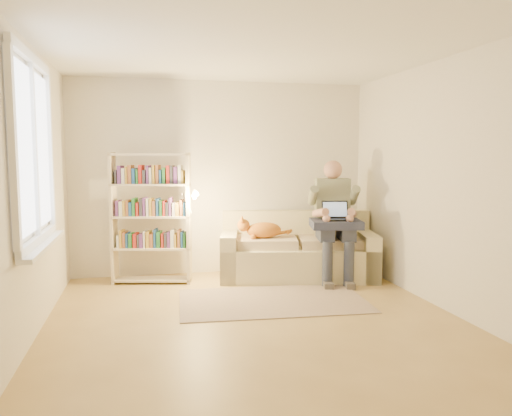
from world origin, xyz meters
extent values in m
plane|color=#9C7F47|center=(0.00, 0.00, 0.00)|extent=(4.50, 4.50, 0.00)
cube|color=white|center=(0.00, 0.00, 2.60)|extent=(4.00, 4.50, 0.02)
cube|color=silver|center=(-2.00, 0.00, 1.30)|extent=(0.02, 4.50, 2.60)
cube|color=silver|center=(2.00, 0.00, 1.30)|extent=(0.02, 4.50, 2.60)
cube|color=silver|center=(0.00, 2.25, 1.30)|extent=(4.00, 0.02, 2.60)
cube|color=silver|center=(0.00, -2.25, 1.30)|extent=(4.00, 0.02, 2.60)
plane|color=white|center=(-1.97, 0.20, 1.65)|extent=(0.00, 1.50, 1.50)
cube|color=white|center=(-1.96, 0.20, 2.44)|extent=(0.05, 1.50, 0.08)
cube|color=white|center=(-1.96, 0.20, 0.86)|extent=(0.05, 1.50, 0.08)
cube|color=white|center=(-1.96, 0.20, 1.65)|extent=(0.04, 0.05, 1.50)
cube|color=white|center=(-1.92, 0.20, 0.81)|extent=(0.12, 1.52, 0.04)
cube|color=beige|center=(0.92, 1.70, 0.21)|extent=(2.15, 1.30, 0.42)
cube|color=beige|center=(1.00, 2.04, 0.64)|extent=(2.00, 0.61, 0.43)
cube|color=beige|center=(0.04, 1.89, 0.30)|extent=(0.38, 0.92, 0.60)
cube|color=beige|center=(1.81, 1.51, 0.30)|extent=(0.38, 0.92, 0.60)
cube|color=beige|center=(0.47, 1.74, 0.48)|extent=(0.96, 0.76, 0.12)
cube|color=beige|center=(1.35, 1.56, 0.48)|extent=(0.96, 0.76, 0.12)
cube|color=gray|center=(1.37, 1.64, 1.00)|extent=(0.48, 0.33, 0.61)
sphere|color=tan|center=(1.37, 1.62, 1.42)|extent=(0.24, 0.24, 0.24)
cube|color=#323746|center=(1.18, 1.39, 0.64)|extent=(0.28, 0.52, 0.19)
cube|color=#323746|center=(1.44, 1.34, 0.64)|extent=(0.28, 0.52, 0.19)
cylinder|color=#323746|center=(1.13, 1.15, 0.28)|extent=(0.13, 0.13, 0.56)
cylinder|color=#323746|center=(1.39, 1.10, 0.28)|extent=(0.13, 0.13, 0.56)
ellipsoid|color=orange|center=(0.47, 1.72, 0.64)|extent=(0.50, 0.33, 0.21)
sphere|color=orange|center=(0.20, 1.73, 0.71)|extent=(0.16, 0.16, 0.16)
cylinder|color=orange|center=(0.71, 1.71, 0.60)|extent=(0.23, 0.09, 0.06)
cube|color=#272C44|center=(1.35, 1.33, 0.75)|extent=(0.71, 0.62, 0.10)
cube|color=black|center=(1.34, 1.28, 0.81)|extent=(0.37, 0.29, 0.02)
cube|color=black|center=(1.37, 1.41, 0.93)|extent=(0.34, 0.16, 0.21)
plane|color=#8CA5CC|center=(1.37, 1.41, 0.93)|extent=(0.32, 0.17, 0.28)
cube|color=beige|center=(-1.42, 1.93, 0.82)|extent=(0.09, 0.25, 1.64)
cube|color=beige|center=(-0.50, 1.73, 0.82)|extent=(0.09, 0.25, 1.64)
cube|color=beige|center=(-0.96, 1.83, 0.04)|extent=(1.01, 0.45, 0.03)
cube|color=beige|center=(-0.96, 1.83, 0.44)|extent=(1.01, 0.45, 0.03)
cube|color=beige|center=(-0.96, 1.83, 0.84)|extent=(1.01, 0.45, 0.03)
cube|color=beige|center=(-0.96, 1.83, 1.24)|extent=(1.01, 0.45, 0.03)
cube|color=beige|center=(-0.96, 1.83, 1.62)|extent=(1.01, 0.45, 0.03)
cube|color=#995933|center=(-0.96, 1.83, 0.56)|extent=(0.86, 0.37, 0.20)
cube|color=#1E4C8C|center=(-0.96, 1.83, 0.96)|extent=(0.86, 0.37, 0.20)
cube|color=#267233|center=(-0.96, 1.83, 1.35)|extent=(0.86, 0.37, 0.20)
cylinder|color=white|center=(-0.57, 1.75, 0.88)|extent=(0.09, 0.09, 0.04)
cone|color=white|center=(-0.45, 1.61, 1.12)|extent=(0.13, 0.15, 0.14)
cube|color=gray|center=(0.33, 0.71, 0.01)|extent=(2.11, 1.34, 0.01)
camera|label=1|loc=(-1.03, -4.50, 1.60)|focal=35.00mm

